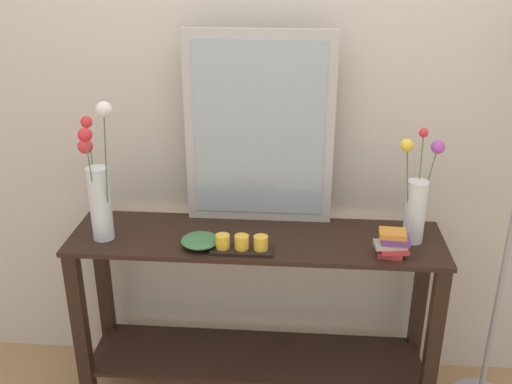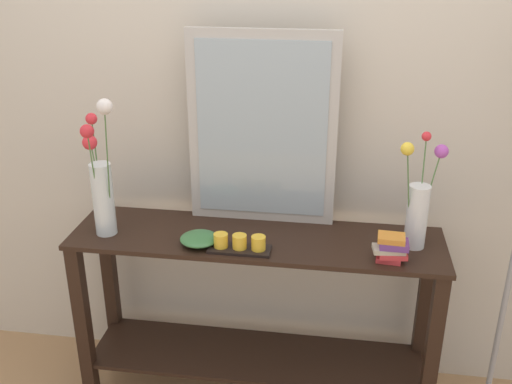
# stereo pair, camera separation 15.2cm
# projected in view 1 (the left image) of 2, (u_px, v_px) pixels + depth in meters

# --- Properties ---
(wall_back) EXTENTS (6.40, 0.08, 2.70)m
(wall_back) POSITION_uv_depth(u_px,v_px,m) (262.00, 91.00, 2.49)
(wall_back) COLOR beige
(wall_back) RESTS_ON ground
(console_table) EXTENTS (1.52, 0.39, 0.82)m
(console_table) POSITION_uv_depth(u_px,v_px,m) (256.00, 302.00, 2.53)
(console_table) COLOR black
(console_table) RESTS_ON ground
(mirror_leaning) EXTENTS (0.61, 0.03, 0.80)m
(mirror_leaning) POSITION_uv_depth(u_px,v_px,m) (260.00, 130.00, 2.40)
(mirror_leaning) COLOR #B7B2AD
(mirror_leaning) RESTS_ON console_table
(tall_vase_left) EXTENTS (0.21, 0.24, 0.59)m
(tall_vase_left) POSITION_uv_depth(u_px,v_px,m) (98.00, 187.00, 2.31)
(tall_vase_left) COLOR silver
(tall_vase_left) RESTS_ON console_table
(vase_right) EXTENTS (0.19, 0.17, 0.46)m
(vase_right) POSITION_uv_depth(u_px,v_px,m) (416.00, 202.00, 2.31)
(vase_right) COLOR silver
(vase_right) RESTS_ON console_table
(candle_tray) EXTENTS (0.24, 0.09, 0.07)m
(candle_tray) POSITION_uv_depth(u_px,v_px,m) (242.00, 245.00, 2.28)
(candle_tray) COLOR black
(candle_tray) RESTS_ON console_table
(decorative_bowl) EXTENTS (0.15, 0.15, 0.04)m
(decorative_bowl) POSITION_uv_depth(u_px,v_px,m) (200.00, 241.00, 2.32)
(decorative_bowl) COLOR #38703D
(decorative_bowl) RESTS_ON console_table
(book_stack) EXTENTS (0.13, 0.09, 0.11)m
(book_stack) POSITION_uv_depth(u_px,v_px,m) (393.00, 243.00, 2.24)
(book_stack) COLOR #C63338
(book_stack) RESTS_ON console_table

